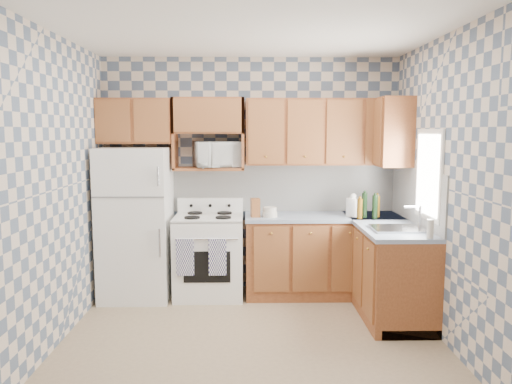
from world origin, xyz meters
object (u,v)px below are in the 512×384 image
at_px(microwave, 218,154).
at_px(electric_kettle, 353,207).
at_px(refrigerator, 136,223).
at_px(stove_body, 209,257).

relative_size(microwave, electric_kettle, 2.66).
distance_m(refrigerator, electric_kettle, 2.42).
height_order(stove_body, electric_kettle, electric_kettle).
bearing_deg(microwave, stove_body, -137.39).
distance_m(refrigerator, microwave, 1.20).
height_order(stove_body, microwave, microwave).
bearing_deg(refrigerator, electric_kettle, -0.78).
relative_size(refrigerator, electric_kettle, 8.41).
bearing_deg(microwave, electric_kettle, -26.08).
bearing_deg(microwave, refrigerator, 175.34).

